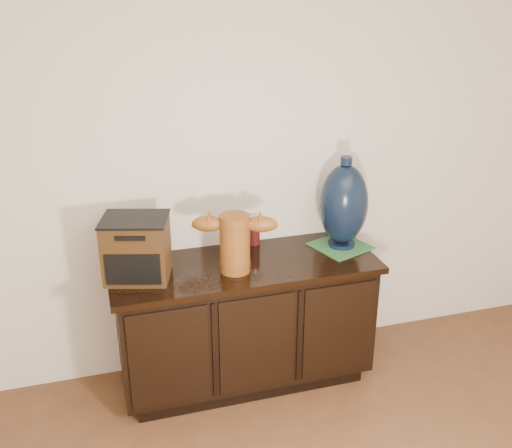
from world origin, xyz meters
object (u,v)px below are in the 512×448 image
object	(u,v)px
tv_radio	(137,248)
lamp_base	(344,205)
sideboard	(245,321)
terracotta_vessel	(235,240)
spray_can	(255,230)

from	to	relation	value
tv_radio	lamp_base	xyz separation A→B (m)	(1.16, 0.05, 0.10)
sideboard	tv_radio	distance (m)	0.78
terracotta_vessel	tv_radio	xyz separation A→B (m)	(-0.50, 0.07, -0.01)
tv_radio	lamp_base	world-z (taller)	lamp_base
tv_radio	lamp_base	distance (m)	1.17
spray_can	sideboard	bearing A→B (deg)	-119.08
sideboard	lamp_base	bearing A→B (deg)	4.72
sideboard	tv_radio	bearing A→B (deg)	-179.84
terracotta_vessel	tv_radio	world-z (taller)	tv_radio
tv_radio	spray_can	world-z (taller)	tv_radio
sideboard	lamp_base	size ratio (longest dim) A/B	2.76
tv_radio	spray_can	distance (m)	0.73
sideboard	spray_can	size ratio (longest dim) A/B	8.23
spray_can	terracotta_vessel	bearing A→B (deg)	-123.16
sideboard	lamp_base	xyz separation A→B (m)	(0.59, 0.05, 0.63)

